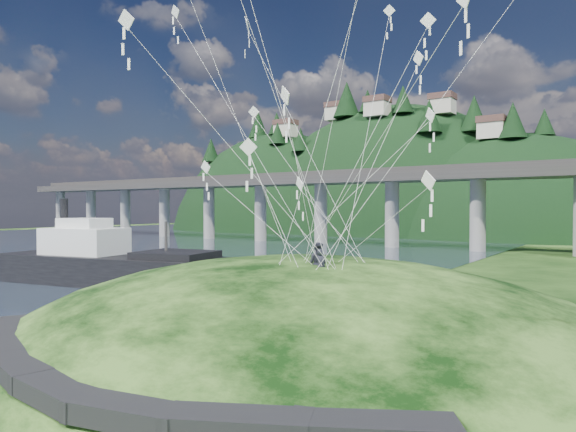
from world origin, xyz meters
The scene contains 10 objects.
ground centered at (0.00, 0.00, 0.00)m, with size 320.00×320.00×0.00m, color black.
water centered at (-72.00, 30.00, 0.01)m, with size 240.00×240.00×0.00m, color #2A384E.
grass_hill centered at (8.00, 2.00, -1.50)m, with size 36.00×32.00×13.00m.
footpath centered at (7.46, -9.74, 2.08)m, with size 22.29×5.84×0.83m.
bridge centered at (-26.46, 70.07, 9.70)m, with size 160.00×11.00×15.00m.
far_ridge centered at (-43.58, 122.17, -7.44)m, with size 153.00×70.00×94.50m.
work_barge centered at (-21.13, 11.29, 2.11)m, with size 24.85×11.21×8.41m.
wooden_dock centered at (-3.99, 4.46, 0.49)m, with size 15.60×3.68×1.10m.
kite_flyers centered at (9.62, 0.31, 5.87)m, with size 1.30×1.26×1.99m.
kite_swarm centered at (7.44, 1.58, 16.15)m, with size 21.40×15.47×19.62m.
Camera 1 is at (21.81, -19.83, 7.55)m, focal length 32.00 mm.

